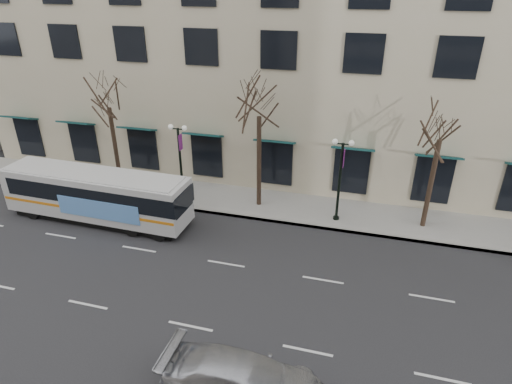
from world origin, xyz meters
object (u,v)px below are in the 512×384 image
(tree_far_left, at_px, (107,93))
(silver_car, at_px, (244,382))
(tree_far_mid, at_px, (259,100))
(lamp_post_right, at_px, (340,177))
(city_bus, at_px, (98,195))
(lamp_post_left, at_px, (180,159))
(tree_far_right, at_px, (443,122))

(tree_far_left, bearing_deg, silver_car, -46.28)
(tree_far_mid, distance_m, silver_car, 15.42)
(lamp_post_right, xyz_separation_m, city_bus, (-13.79, -3.62, -1.24))
(tree_far_mid, distance_m, lamp_post_left, 6.40)
(tree_far_left, xyz_separation_m, silver_car, (13.21, -13.81, -5.86))
(tree_far_right, distance_m, lamp_post_right, 6.11)
(lamp_post_left, relative_size, city_bus, 0.45)
(lamp_post_left, height_order, lamp_post_right, same)
(city_bus, height_order, silver_car, city_bus)
(tree_far_left, xyz_separation_m, lamp_post_left, (5.01, -0.60, -3.75))
(lamp_post_left, distance_m, lamp_post_right, 10.00)
(lamp_post_right, bearing_deg, lamp_post_left, 180.00)
(tree_far_right, xyz_separation_m, lamp_post_right, (-4.99, -0.60, -3.48))
(lamp_post_right, bearing_deg, tree_far_left, 177.71)
(tree_far_mid, bearing_deg, lamp_post_left, -173.15)
(lamp_post_left, bearing_deg, city_bus, -136.32)
(lamp_post_left, xyz_separation_m, silver_car, (8.20, -13.21, -2.10))
(tree_far_right, height_order, silver_car, tree_far_right)
(tree_far_left, distance_m, tree_far_right, 20.00)
(city_bus, bearing_deg, tree_far_right, 14.00)
(tree_far_right, relative_size, lamp_post_left, 1.55)
(tree_far_left, height_order, tree_far_mid, tree_far_mid)
(tree_far_right, xyz_separation_m, lamp_post_left, (-14.99, -0.60, -3.48))
(city_bus, bearing_deg, lamp_post_left, 45.01)
(tree_far_right, bearing_deg, silver_car, -116.18)
(tree_far_left, distance_m, lamp_post_right, 15.48)
(tree_far_right, distance_m, city_bus, 19.83)
(tree_far_left, bearing_deg, lamp_post_left, -6.83)
(tree_far_mid, bearing_deg, tree_far_left, -180.00)
(tree_far_left, distance_m, tree_far_mid, 10.00)
(tree_far_right, relative_size, city_bus, 0.70)
(tree_far_right, height_order, lamp_post_left, tree_far_right)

